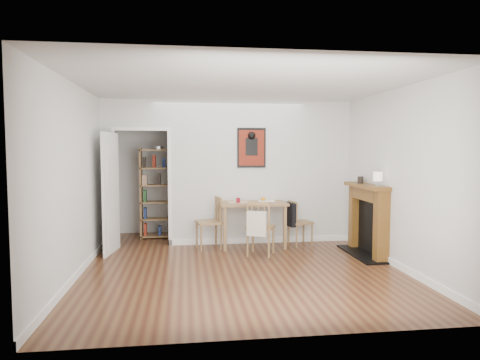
{
  "coord_description": "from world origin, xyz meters",
  "views": [
    {
      "loc": [
        -0.79,
        -6.32,
        1.72
      ],
      "look_at": [
        0.1,
        0.6,
        1.22
      ],
      "focal_mm": 32.0,
      "sensor_mm": 36.0,
      "label": 1
    }
  ],
  "objects": [
    {
      "name": "bookshelf",
      "position": [
        -1.3,
        2.09,
        0.86
      ],
      "size": [
        0.73,
        0.29,
        1.75
      ],
      "color": "#8F6542",
      "rests_on": "ground"
    },
    {
      "name": "dining_table",
      "position": [
        0.38,
        1.1,
        0.7
      ],
      "size": [
        1.17,
        0.74,
        0.79
      ],
      "color": "#8F6542",
      "rests_on": "ground"
    },
    {
      "name": "chair_front",
      "position": [
        0.41,
        0.43,
        0.46
      ],
      "size": [
        0.59,
        0.62,
        0.9
      ],
      "color": "#A0744A",
      "rests_on": "ground"
    },
    {
      "name": "placemat",
      "position": [
        0.15,
        1.1,
        0.8
      ],
      "size": [
        0.42,
        0.34,
        0.0
      ],
      "primitive_type": "cube",
      "rotation": [
        0.0,
        0.0,
        0.12
      ],
      "color": "beige",
      "rests_on": "dining_table"
    },
    {
      "name": "ground",
      "position": [
        0.0,
        0.0,
        0.0
      ],
      "size": [
        5.2,
        5.2,
        0.0
      ],
      "primitive_type": "plane",
      "color": "brown",
      "rests_on": "ground"
    },
    {
      "name": "chair_left",
      "position": [
        -0.4,
        1.01,
        0.45
      ],
      "size": [
        0.53,
        0.53,
        0.9
      ],
      "color": "#A0744A",
      "rests_on": "ground"
    },
    {
      "name": "orange_fruit",
      "position": [
        0.59,
        1.16,
        0.83
      ],
      "size": [
        0.08,
        0.08,
        0.08
      ],
      "primitive_type": "sphere",
      "color": "orange",
      "rests_on": "dining_table"
    },
    {
      "name": "room_shell",
      "position": [
        0.1,
        1.34,
        1.3
      ],
      "size": [
        5.2,
        5.2,
        5.2
      ],
      "color": "silver",
      "rests_on": "ground"
    },
    {
      "name": "fireplace",
      "position": [
        2.16,
        0.25,
        0.62
      ],
      "size": [
        0.45,
        1.25,
        1.16
      ],
      "color": "brown",
      "rests_on": "ground"
    },
    {
      "name": "red_glass",
      "position": [
        0.11,
        1.0,
        0.84
      ],
      "size": [
        0.07,
        0.07,
        0.09
      ],
      "primitive_type": "cylinder",
      "color": "maroon",
      "rests_on": "dining_table"
    },
    {
      "name": "ceramic_jar_b",
      "position": [
        2.16,
        0.58,
        1.21
      ],
      "size": [
        0.09,
        0.09,
        0.11
      ],
      "primitive_type": "cylinder",
      "color": "black",
      "rests_on": "fireplace"
    },
    {
      "name": "notebook",
      "position": [
        0.64,
        1.16,
        0.8
      ],
      "size": [
        0.3,
        0.23,
        0.01
      ],
      "primitive_type": "cube",
      "rotation": [
        0.0,
        0.0,
        -0.06
      ],
      "color": "white",
      "rests_on": "dining_table"
    },
    {
      "name": "chair_right",
      "position": [
        1.24,
        1.1,
        0.42
      ],
      "size": [
        0.53,
        0.48,
        0.8
      ],
      "color": "#A0744A",
      "rests_on": "ground"
    },
    {
      "name": "mantel_lamp",
      "position": [
        2.12,
        -0.15,
        1.3
      ],
      "size": [
        0.14,
        0.14,
        0.22
      ],
      "color": "silver",
      "rests_on": "fireplace"
    },
    {
      "name": "ceramic_jar_a",
      "position": [
        2.07,
        0.4,
        1.22
      ],
      "size": [
        0.09,
        0.09,
        0.11
      ],
      "primitive_type": "cylinder",
      "color": "black",
      "rests_on": "fireplace"
    }
  ]
}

